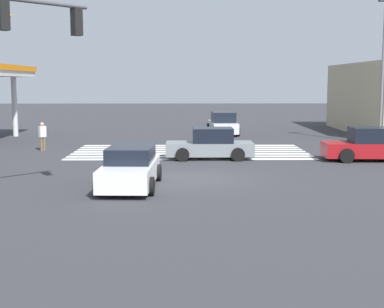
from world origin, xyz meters
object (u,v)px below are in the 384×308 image
Objects in this scene: car_0 at (210,145)px; car_3 at (375,145)px; street_light_pole_a at (383,59)px; pedestrian at (42,135)px; car_1 at (130,168)px; car_2 at (223,124)px.

car_3 reaches higher than car_0.
car_3 is at bearing 174.65° from car_0.
pedestrian is at bearing 7.81° from street_light_pole_a.
car_1 is (3.24, 7.18, 0.01)m from car_0.
street_light_pole_a reaches higher than pedestrian.
pedestrian is 20.31m from street_light_pole_a.
street_light_pole_a is at bearing 54.60° from pedestrian.
car_0 is 7.95m from car_3.
pedestrian reaches higher than car_1.
pedestrian is at bearing -18.88° from car_0.
car_2 is at bearing -35.19° from street_light_pole_a.
car_2 is 0.52× the size of street_light_pole_a.
car_2 is 13.97m from pedestrian.
pedestrian is at bearing -10.21° from car_3.
car_3 is (-6.43, 12.97, -0.01)m from car_2.
street_light_pole_a is (-2.64, -6.58, 4.40)m from car_3.
car_0 is 0.95× the size of car_2.
car_1 is at bearing 43.32° from street_light_pole_a.
car_2 is 0.93× the size of car_3.
pedestrian is (9.12, -3.13, 0.18)m from car_0.
car_0 is 12.85m from street_light_pole_a.
car_2 is at bearing 168.69° from car_1.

